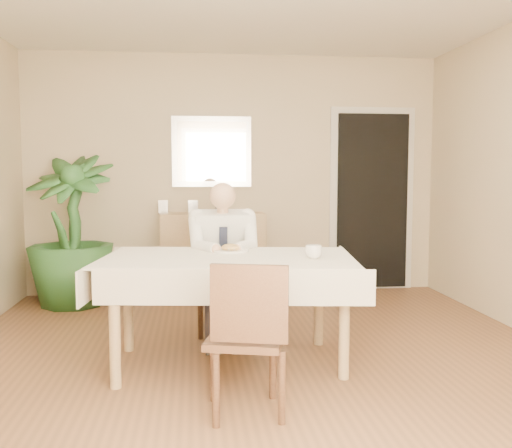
{
  "coord_description": "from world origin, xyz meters",
  "views": [
    {
      "loc": [
        -0.46,
        -3.78,
        1.33
      ],
      "look_at": [
        0.0,
        0.35,
        0.95
      ],
      "focal_mm": 40.0,
      "sensor_mm": 36.0,
      "label": 1
    }
  ],
  "objects": [
    {
      "name": "photo_frame_center",
      "position": [
        -0.46,
        2.32,
        0.96
      ],
      "size": [
        0.1,
        0.02,
        0.14
      ],
      "primitive_type": "cube",
      "color": "silver",
      "rests_on": "sideboard"
    },
    {
      "name": "photo_frame_right",
      "position": [
        -0.17,
        2.4,
        0.96
      ],
      "size": [
        0.1,
        0.02,
        0.14
      ],
      "primitive_type": "cube",
      "color": "silver",
      "rests_on": "sideboard"
    },
    {
      "name": "coffee_mug",
      "position": [
        0.34,
        -0.07,
        0.8
      ],
      "size": [
        0.15,
        0.15,
        0.09
      ],
      "primitive_type": "imported",
      "rotation": [
        0.0,
        0.0,
        -0.39
      ],
      "color": "white",
      "rests_on": "dining_table"
    },
    {
      "name": "window",
      "position": [
        0.0,
        -2.47,
        1.45
      ],
      "size": [
        1.34,
        0.04,
        1.44
      ],
      "color": "beige",
      "rests_on": "room"
    },
    {
      "name": "fork",
      "position": [
        -0.23,
        0.26,
        0.78
      ],
      "size": [
        0.01,
        0.13,
        0.01
      ],
      "primitive_type": "cylinder",
      "rotation": [
        1.57,
        0.0,
        0.0
      ],
      "color": "silver",
      "rests_on": "dining_table"
    },
    {
      "name": "room",
      "position": [
        0.0,
        0.0,
        1.3
      ],
      "size": [
        5.0,
        5.02,
        2.6
      ],
      "color": "brown",
      "rests_on": "ground"
    },
    {
      "name": "dining_table",
      "position": [
        -0.22,
        0.08,
        0.67
      ],
      "size": [
        1.84,
        1.23,
        0.75
      ],
      "rotation": [
        0.0,
        0.0,
        -0.13
      ],
      "color": "tan",
      "rests_on": "ground"
    },
    {
      "name": "photo_frame_left",
      "position": [
        -0.78,
        2.36,
        0.96
      ],
      "size": [
        0.1,
        0.02,
        0.14
      ],
      "primitive_type": "cube",
      "color": "silver",
      "rests_on": "sideboard"
    },
    {
      "name": "knife",
      "position": [
        -0.15,
        0.26,
        0.78
      ],
      "size": [
        0.01,
        0.13,
        0.01
      ],
      "primitive_type": "cylinder",
      "rotation": [
        1.57,
        0.0,
        0.0
      ],
      "color": "silver",
      "rests_on": "dining_table"
    },
    {
      "name": "chair_far",
      "position": [
        -0.22,
        0.96,
        0.51
      ],
      "size": [
        0.43,
        0.43,
        0.91
      ],
      "rotation": [
        0.0,
        0.0,
        -0.0
      ],
      "color": "#3F2817",
      "rests_on": "ground"
    },
    {
      "name": "chair_near",
      "position": [
        -0.17,
        -0.81,
        0.48
      ],
      "size": [
        0.49,
        0.5,
        0.86
      ],
      "rotation": [
        0.0,
        0.0,
        -0.26
      ],
      "color": "#3F2817",
      "rests_on": "ground"
    },
    {
      "name": "mirror",
      "position": [
        -0.25,
        2.47,
        1.55
      ],
      "size": [
        0.86,
        0.04,
        0.76
      ],
      "color": "silver",
      "rests_on": "room"
    },
    {
      "name": "sideboard",
      "position": [
        -0.25,
        2.32,
        0.45
      ],
      "size": [
        1.13,
        0.42,
        0.89
      ],
      "primitive_type": "cube",
      "rotation": [
        0.0,
        0.0,
        0.03
      ],
      "color": "tan",
      "rests_on": "ground"
    },
    {
      "name": "doorway",
      "position": [
        1.55,
        2.46,
        1.0
      ],
      "size": [
        0.96,
        0.07,
        2.1
      ],
      "color": "beige",
      "rests_on": "ground"
    },
    {
      "name": "plate",
      "position": [
        -0.19,
        0.32,
        0.76
      ],
      "size": [
        0.26,
        0.26,
        0.02
      ],
      "primitive_type": "cylinder",
      "color": "white",
      "rests_on": "dining_table"
    },
    {
      "name": "seated_man",
      "position": [
        -0.22,
        0.67,
        0.69
      ],
      "size": [
        0.48,
        0.72,
        1.24
      ],
      "color": "white",
      "rests_on": "ground"
    },
    {
      "name": "food",
      "position": [
        -0.19,
        0.32,
        0.78
      ],
      "size": [
        0.14,
        0.14,
        0.06
      ],
      "primitive_type": "ellipsoid",
      "color": "olive",
      "rests_on": "dining_table"
    },
    {
      "name": "potted_palm",
      "position": [
        -1.66,
        2.0,
        0.75
      ],
      "size": [
        1.04,
        1.04,
        1.51
      ],
      "primitive_type": "imported",
      "rotation": [
        0.0,
        0.0,
        -0.27
      ],
      "color": "#214C1F",
      "rests_on": "ground"
    }
  ]
}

